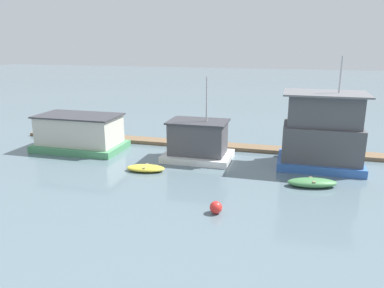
% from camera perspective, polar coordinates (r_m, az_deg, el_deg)
% --- Properties ---
extents(ground_plane, '(200.00, 200.00, 0.00)m').
position_cam_1_polar(ground_plane, '(28.71, 0.52, -2.18)').
color(ground_plane, slate).
extents(dock_walkway, '(33.80, 1.54, 0.30)m').
position_cam_1_polar(dock_walkway, '(31.88, 2.09, -0.12)').
color(dock_walkway, brown).
rests_on(dock_walkway, ground_plane).
extents(houseboat_green, '(7.13, 4.13, 2.91)m').
position_cam_1_polar(houseboat_green, '(32.05, -16.73, 1.59)').
color(houseboat_green, '#4C9360').
rests_on(houseboat_green, ground_plane).
extents(houseboat_white, '(5.05, 3.64, 6.26)m').
position_cam_1_polar(houseboat_white, '(28.13, 0.93, 0.37)').
color(houseboat_white, white).
rests_on(houseboat_white, ground_plane).
extents(houseboat_blue, '(5.78, 4.01, 7.76)m').
position_cam_1_polar(houseboat_blue, '(27.71, 19.19, 1.57)').
color(houseboat_blue, '#3866B7').
rests_on(houseboat_blue, ground_plane).
extents(dinghy_yellow, '(2.80, 1.58, 0.42)m').
position_cam_1_polar(dinghy_yellow, '(26.05, -7.08, -3.67)').
color(dinghy_yellow, yellow).
rests_on(dinghy_yellow, ground_plane).
extents(dinghy_green, '(3.19, 1.74, 0.53)m').
position_cam_1_polar(dinghy_green, '(24.29, 17.82, -5.61)').
color(dinghy_green, '#47844C').
rests_on(dinghy_green, ground_plane).
extents(mooring_post_far_left, '(0.27, 0.27, 1.31)m').
position_cam_1_polar(mooring_post_far_left, '(34.38, -14.57, 1.41)').
color(mooring_post_far_left, '#846B4C').
rests_on(mooring_post_far_left, ground_plane).
extents(buoy_red, '(0.66, 0.66, 0.66)m').
position_cam_1_polar(buoy_red, '(19.74, 3.67, -9.61)').
color(buoy_red, red).
rests_on(buoy_red, ground_plane).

